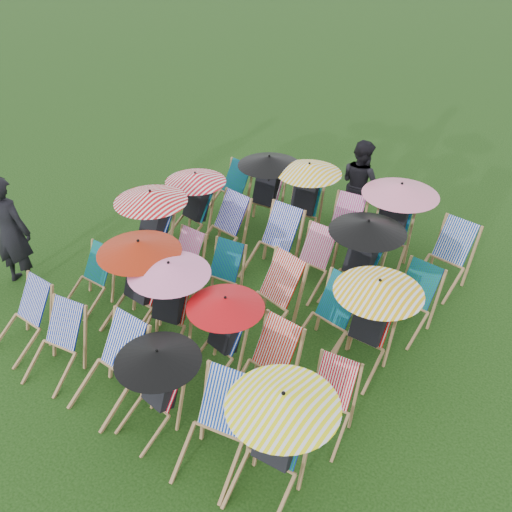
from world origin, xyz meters
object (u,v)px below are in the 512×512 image
Objects in this scene: deckchair_5 at (273,443)px; deckchair_29 at (445,258)px; person_left at (10,231)px; person_rear at (360,184)px; deckchair_0 at (21,319)px.

deckchair_5 is 4.55m from deckchair_29.
person_rear is at bearing -144.15° from person_left.
person_left is (-5.49, -3.77, 0.43)m from deckchair_29.
deckchair_5 is at bearing -84.63° from deckchair_29.
person_rear reaches higher than deckchair_5.
person_left is (-5.32, 0.77, 0.21)m from deckchair_5.
deckchair_0 is 6.26m from deckchair_29.
deckchair_5 is (4.00, 0.12, 0.26)m from deckchair_0.
deckchair_0 is at bearing 92.82° from person_rear.
deckchair_0 is 1.66m from person_left.
person_left reaches higher than deckchair_29.
deckchair_5 is 1.36× the size of deckchair_29.
person_rear is at bearing 70.07° from deckchair_0.
deckchair_0 is 6.04m from person_rear.
person_rear is (2.22, 5.60, 0.37)m from deckchair_0.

